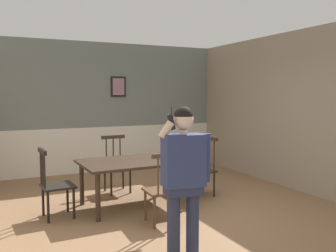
# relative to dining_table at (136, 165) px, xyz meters

# --- Properties ---
(ground_plane) EXTENTS (7.35, 7.35, 0.00)m
(ground_plane) POSITION_rel_dining_table_xyz_m (0.27, -0.55, -0.65)
(ground_plane) COLOR #846042
(room_back_partition) EXTENTS (5.49, 0.17, 2.89)m
(room_back_partition) POSITION_rel_dining_table_xyz_m (0.27, 2.79, 0.75)
(room_back_partition) COLOR slate
(room_back_partition) RESTS_ON ground_plane
(room_right_partition) EXTENTS (0.13, 6.68, 2.89)m
(room_right_partition) POSITION_rel_dining_table_xyz_m (3.01, -0.56, 0.80)
(room_right_partition) COLOR gray
(room_right_partition) RESTS_ON ground_plane
(dining_table) EXTENTS (1.74, 1.13, 0.72)m
(dining_table) POSITION_rel_dining_table_xyz_m (0.00, 0.00, 0.00)
(dining_table) COLOR #38281E
(dining_table) RESTS_ON ground_plane
(chair_near_window) EXTENTS (0.44, 0.44, 0.99)m
(chair_near_window) POSITION_rel_dining_table_xyz_m (0.03, -0.92, -0.17)
(chair_near_window) COLOR #513823
(chair_near_window) RESTS_ON ground_plane
(chair_by_doorway) EXTENTS (0.44, 0.44, 1.02)m
(chair_by_doorway) POSITION_rel_dining_table_xyz_m (1.24, 0.05, -0.17)
(chair_by_doorway) COLOR #2D2319
(chair_by_doorway) RESTS_ON ground_plane
(chair_at_table_head) EXTENTS (0.47, 0.47, 1.00)m
(chair_at_table_head) POSITION_rel_dining_table_xyz_m (-1.24, -0.05, -0.17)
(chair_at_table_head) COLOR black
(chair_at_table_head) RESTS_ON ground_plane
(chair_opposite_corner) EXTENTS (0.46, 0.46, 1.00)m
(chair_opposite_corner) POSITION_rel_dining_table_xyz_m (-0.03, 0.92, -0.18)
(chair_opposite_corner) COLOR #2D2319
(chair_opposite_corner) RESTS_ON ground_plane
(person_figure) EXTENTS (0.59, 0.29, 1.63)m
(person_figure) POSITION_rel_dining_table_xyz_m (-0.19, -1.93, 0.29)
(person_figure) COLOR #282E49
(person_figure) RESTS_ON ground_plane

